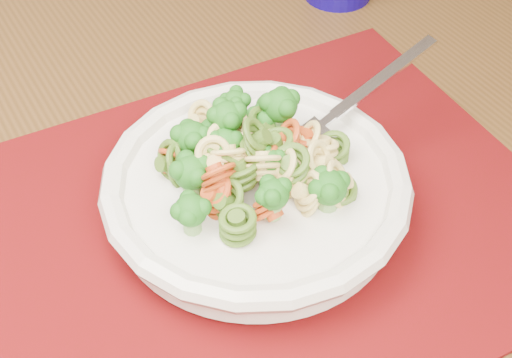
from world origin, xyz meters
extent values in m
cube|color=#4A2F14|center=(0.03, 0.53, 0.75)|extent=(1.73, 1.40, 0.04)
cube|color=#4A2F14|center=(0.55, 1.16, 0.36)|extent=(0.09, 0.09, 0.73)
cube|color=#4F030A|center=(0.08, 0.48, 0.77)|extent=(0.57, 0.50, 0.00)
cylinder|color=silver|center=(0.09, 0.49, 0.78)|extent=(0.10, 0.10, 0.01)
cylinder|color=silver|center=(0.09, 0.49, 0.79)|extent=(0.23, 0.23, 0.03)
torus|color=silver|center=(0.09, 0.49, 0.81)|extent=(0.25, 0.25, 0.02)
camera|label=1|loc=(0.01, 0.10, 1.21)|focal=50.00mm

